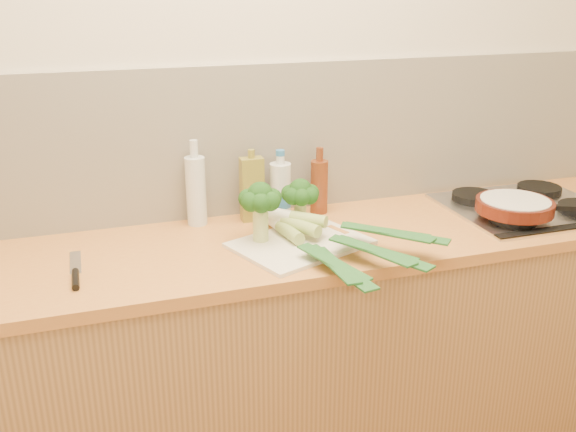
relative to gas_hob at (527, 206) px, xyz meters
name	(u,v)px	position (x,y,z in m)	size (l,w,h in m)	color
room_shell	(243,142)	(-1.02, 0.29, 0.26)	(3.50, 3.50, 3.50)	beige
counter	(268,358)	(-1.02, 0.00, -0.46)	(3.20, 0.62, 0.90)	#A47844
gas_hob	(527,206)	(0.00, 0.00, 0.00)	(0.58, 0.50, 0.04)	silver
chopping_board	(300,244)	(-0.93, -0.06, -0.01)	(0.41, 0.30, 0.01)	white
broccoli_left	(260,201)	(-1.04, -0.01, 0.13)	(0.14, 0.14, 0.20)	#B0C170
broccoli_right	(300,195)	(-0.88, 0.06, 0.12)	(0.13, 0.13, 0.17)	#B0C170
leek_front	(302,241)	(-0.94, -0.11, 0.02)	(0.16, 0.64, 0.04)	white
leek_mid	(318,232)	(-0.88, -0.09, 0.04)	(0.37, 0.62, 0.04)	white
leek_back	(333,223)	(-0.82, -0.08, 0.06)	(0.48, 0.46, 0.04)	white
chefs_knife	(76,275)	(-1.63, -0.09, -0.01)	(0.03, 0.29, 0.02)	silver
skillet	(515,206)	(-0.13, -0.10, 0.05)	(0.38, 0.27, 0.05)	#49160C
oil_tin	(252,189)	(-1.01, 0.21, 0.10)	(0.08, 0.05, 0.26)	olive
glass_bottle	(196,190)	(-1.21, 0.24, 0.11)	(0.07, 0.07, 0.30)	silver
amber_bottle	(319,186)	(-0.76, 0.21, 0.09)	(0.06, 0.06, 0.25)	#612A12
water_bottle	(280,192)	(-0.91, 0.21, 0.08)	(0.08, 0.08, 0.23)	silver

